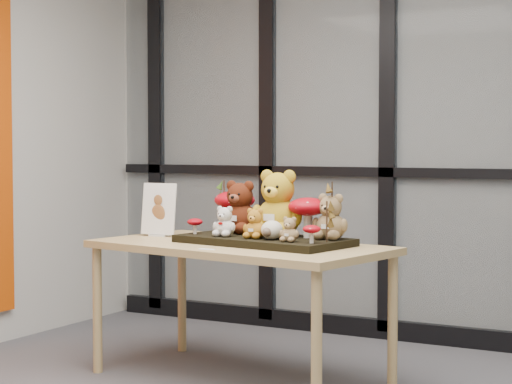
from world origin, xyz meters
The scene contains 22 objects.
room_shell centered at (0.00, 0.00, 1.68)m, with size 5.00×5.00×5.00m.
glass_partition centered at (0.00, 2.47, 1.42)m, with size 4.90×0.06×2.78m.
display_table centered at (-0.74, 1.12, 0.65)m, with size 1.63×1.01×0.71m.
diorama_tray centered at (-0.62, 1.16, 0.73)m, with size 0.88×0.44×0.04m, color black.
bear_pooh_yellow centered at (-0.57, 1.22, 0.94)m, with size 0.29×0.26×0.38m, color #B8921B, non-canonical shape.
bear_brown_medium centered at (-0.82, 1.27, 0.91)m, with size 0.23×0.21×0.31m, color #47190A, non-canonical shape.
bear_tan_back centered at (-0.27, 1.21, 0.88)m, with size 0.19×0.17×0.25m, color olive, non-canonical shape.
bear_small_yellow centered at (-0.62, 1.06, 0.84)m, with size 0.13×0.12×0.17m, color #B0721D, non-canonical shape.
bear_white_bow centered at (-0.81, 1.08, 0.84)m, with size 0.13×0.12×0.17m, color silver, non-canonical shape.
bear_beige_small centered at (-0.40, 1.01, 0.82)m, with size 0.10×0.09×0.13m, color #9A7B4F, non-canonical shape.
plush_cream_hedgehog centered at (-0.52, 1.05, 0.81)m, with size 0.08×0.07×0.11m, color #EDE7CB, non-canonical shape.
mushroom_back_left centered at (-0.89, 1.33, 0.87)m, with size 0.22×0.22×0.24m, color #95040E, non-canonical shape.
mushroom_back_right centered at (-0.40, 1.22, 0.87)m, with size 0.20×0.20×0.23m, color #95040E, non-canonical shape.
mushroom_front_left centered at (-1.01, 1.11, 0.80)m, with size 0.08×0.08×0.09m, color #95040E, non-canonical shape.
mushroom_front_right centered at (-0.28, 1.00, 0.80)m, with size 0.09×0.09×0.10m, color #95040E, non-canonical shape.
sprig_green_far_left centered at (-0.96, 1.33, 0.89)m, with size 0.05×0.05×0.28m, color #1C360C, non-canonical shape.
sprig_green_mid_left centered at (-0.85, 1.36, 0.86)m, with size 0.05×0.05×0.21m, color #1C360C, non-canonical shape.
sprig_dry_far_right centered at (-0.26, 1.19, 0.90)m, with size 0.05×0.05×0.29m, color brown, non-canonical shape.
sprig_dry_mid_right centered at (-0.23, 1.07, 0.85)m, with size 0.05×0.05×0.20m, color brown, non-canonical shape.
sprig_green_centre centered at (-0.66, 1.34, 0.84)m, with size 0.05×0.05×0.17m, color #1C360C, non-canonical shape.
sign_holder centered at (-1.33, 1.24, 0.85)m, with size 0.21×0.07×0.29m.
label_card centered at (-0.75, 0.81, 0.72)m, with size 0.09×0.03×0.00m, color white.
Camera 1 is at (1.61, -2.98, 1.23)m, focal length 65.00 mm.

